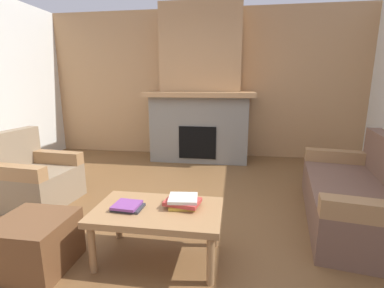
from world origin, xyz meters
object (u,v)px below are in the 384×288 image
object	(u,v)px
fireplace	(200,95)
couch	(360,195)
coffee_table	(158,215)
ottoman	(35,243)
armchair	(33,179)

from	to	relation	value
fireplace	couch	bearing A→B (deg)	-49.16
fireplace	couch	world-z (taller)	fireplace
coffee_table	ottoman	size ratio (longest dim) A/B	1.92
couch	ottoman	world-z (taller)	couch
couch	armchair	world-z (taller)	same
coffee_table	fireplace	bearing A→B (deg)	90.77
fireplace	ottoman	bearing A→B (deg)	-104.45
fireplace	armchair	world-z (taller)	fireplace
fireplace	armchair	size ratio (longest dim) A/B	3.18
fireplace	ottoman	xyz separation A→B (m)	(-0.86, -3.33, -0.96)
coffee_table	ottoman	xyz separation A→B (m)	(-0.90, -0.25, -0.18)
couch	coffee_table	world-z (taller)	couch
coffee_table	armchair	bearing A→B (deg)	154.47
ottoman	couch	bearing A→B (deg)	22.61
couch	coffee_table	distance (m)	2.05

